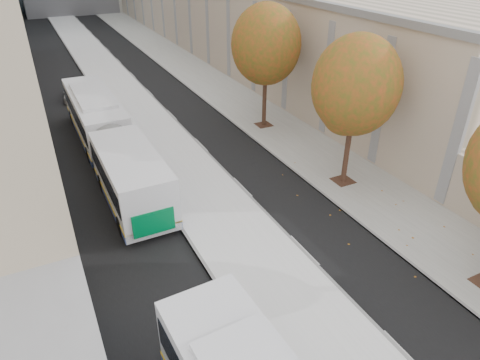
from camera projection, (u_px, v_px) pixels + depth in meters
bus_platform at (146, 123)px, 30.89m from camera, size 4.25×150.00×0.15m
sidewalk at (245, 107)px, 33.99m from camera, size 4.75×150.00×0.08m
building_tan at (223, 1)px, 58.95m from camera, size 18.00×92.00×8.00m
tree_d at (356, 86)px, 20.99m from camera, size 4.40×4.40×7.60m
tree_e at (266, 45)px, 27.88m from camera, size 4.60×4.60×7.92m
bus_far at (108, 138)px, 25.00m from camera, size 2.74×17.64×2.94m
distant_car at (73, 92)px, 35.46m from camera, size 1.90×3.67×1.19m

